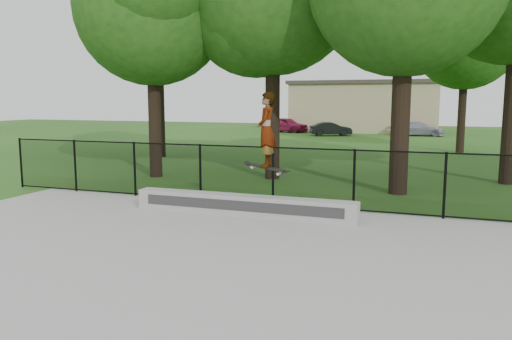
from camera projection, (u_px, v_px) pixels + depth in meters
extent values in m
plane|color=#245718|center=(144.00, 293.00, 6.99)|extent=(100.00, 100.00, 0.00)
cube|color=#A1A19C|center=(144.00, 291.00, 6.99)|extent=(14.00, 12.00, 0.06)
cube|color=#A2A39E|center=(243.00, 205.00, 11.45)|extent=(5.28, 0.40, 0.47)
imported|color=maroon|center=(287.00, 125.00, 41.99)|extent=(3.94, 2.41, 1.26)
imported|color=black|center=(331.00, 129.00, 37.82)|extent=(3.03, 2.15, 1.03)
imported|color=#9D9CB1|center=(419.00, 129.00, 37.69)|extent=(3.35, 1.57, 1.04)
cube|color=black|center=(266.00, 168.00, 11.00)|extent=(0.84, 0.23, 0.15)
imported|color=#B0C9E7|center=(266.00, 130.00, 10.88)|extent=(0.51, 0.66, 1.63)
cylinder|color=black|center=(21.00, 163.00, 15.05)|extent=(0.06, 0.06, 1.50)
cylinder|color=black|center=(75.00, 166.00, 14.38)|extent=(0.06, 0.06, 1.50)
cylinder|color=black|center=(135.00, 169.00, 13.72)|extent=(0.06, 0.06, 1.50)
cylinder|color=black|center=(200.00, 172.00, 13.05)|extent=(0.06, 0.06, 1.50)
cylinder|color=black|center=(273.00, 176.00, 12.38)|extent=(0.06, 0.06, 1.50)
cylinder|color=black|center=(354.00, 181.00, 11.71)|extent=(0.06, 0.06, 1.50)
cylinder|color=black|center=(445.00, 185.00, 11.04)|extent=(0.06, 0.06, 1.50)
cylinder|color=black|center=(273.00, 147.00, 12.28)|extent=(16.00, 0.04, 0.04)
cylinder|color=black|center=(273.00, 204.00, 12.48)|extent=(16.00, 0.04, 0.04)
cube|color=black|center=(273.00, 176.00, 12.38)|extent=(16.00, 0.01, 1.50)
cylinder|color=black|center=(155.00, 115.00, 17.38)|extent=(0.44, 0.44, 4.34)
sphere|color=#1C4913|center=(152.00, 8.00, 16.88)|extent=(5.20, 5.20, 5.20)
cylinder|color=black|center=(401.00, 115.00, 14.13)|extent=(0.44, 0.44, 4.54)
cylinder|color=black|center=(273.00, 109.00, 16.95)|extent=(0.44, 0.44, 4.78)
cylinder|color=black|center=(512.00, 104.00, 15.82)|extent=(0.44, 0.44, 5.14)
cylinder|color=black|center=(462.00, 110.00, 25.52)|extent=(0.44, 0.44, 4.38)
sphere|color=#1C4913|center=(466.00, 37.00, 25.02)|extent=(5.26, 5.26, 5.26)
cylinder|color=black|center=(160.00, 104.00, 23.47)|extent=(0.44, 0.44, 4.96)
sphere|color=#1C4913|center=(158.00, 14.00, 22.90)|extent=(5.96, 5.96, 5.96)
cube|color=tan|center=(365.00, 108.00, 42.81)|extent=(12.00, 6.00, 4.00)
cube|color=#3F3833|center=(366.00, 83.00, 42.51)|extent=(12.40, 6.40, 0.30)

